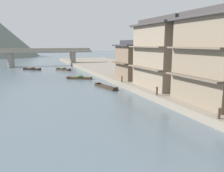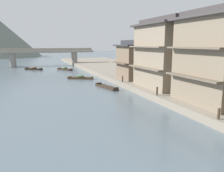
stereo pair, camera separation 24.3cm
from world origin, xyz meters
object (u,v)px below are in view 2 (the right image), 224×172
object	(u,v)px
house_waterfront_tall	(163,54)
mooring_post_dock_near	(219,114)
boat_moored_second	(106,87)
mooring_post_dock_far	(123,79)
boat_moored_far	(80,78)
boat_moored_third	(65,69)
house_waterfront_second	(214,58)
stone_bridge	(45,54)
house_waterfront_narrow	(136,60)
mooring_post_dock_mid	(157,91)
boat_moored_nearest	(34,69)

from	to	relation	value
house_waterfront_tall	mooring_post_dock_near	world-z (taller)	house_waterfront_tall
boat_moored_second	mooring_post_dock_far	bearing A→B (deg)	4.31
boat_moored_far	boat_moored_second	bearing A→B (deg)	-80.82
mooring_post_dock_near	boat_moored_third	bearing A→B (deg)	96.31
boat_moored_third	house_waterfront_second	distance (m)	39.21
boat_moored_far	house_waterfront_tall	size ratio (longest dim) A/B	0.51
mooring_post_dock_far	stone_bridge	xyz separation A→B (m)	(-8.08, 38.34, 2.21)
mooring_post_dock_far	stone_bridge	distance (m)	39.25
house_waterfront_narrow	mooring_post_dock_mid	bearing A→B (deg)	-105.90
mooring_post_dock_near	mooring_post_dock_far	distance (m)	17.91
boat_moored_nearest	house_waterfront_narrow	world-z (taller)	house_waterfront_narrow
boat_moored_second	boat_moored_third	distance (m)	24.48
boat_moored_nearest	stone_bridge	bearing A→B (deg)	71.37
house_waterfront_second	stone_bridge	bearing A→B (deg)	102.16
boat_moored_nearest	house_waterfront_second	distance (m)	44.46
boat_moored_third	mooring_post_dock_near	xyz separation A→B (m)	(4.65, -42.11, 0.83)
house_waterfront_narrow	house_waterfront_tall	bearing A→B (deg)	-90.88
boat_moored_nearest	mooring_post_dock_mid	world-z (taller)	mooring_post_dock_mid
mooring_post_dock_near	house_waterfront_second	bearing A→B (deg)	51.33
boat_moored_third	boat_moored_far	xyz separation A→B (m)	(0.47, -14.69, -0.05)
boat_moored_far	house_waterfront_narrow	bearing A→B (deg)	-43.70
boat_moored_second	house_waterfront_tall	size ratio (longest dim) A/B	0.57
mooring_post_dock_near	mooring_post_dock_far	size ratio (longest dim) A/B	0.98
boat_moored_second	house_waterfront_second	world-z (taller)	house_waterfront_second
boat_moored_third	boat_moored_far	size ratio (longest dim) A/B	0.88
boat_moored_nearest	mooring_post_dock_mid	bearing A→B (deg)	-72.56
boat_moored_nearest	boat_moored_second	world-z (taller)	boat_moored_nearest
stone_bridge	boat_moored_far	bearing A→B (deg)	-82.30
stone_bridge	boat_moored_nearest	bearing A→B (deg)	-108.63
boat_moored_third	boat_moored_far	world-z (taller)	boat_moored_third
boat_moored_nearest	stone_bridge	size ratio (longest dim) A/B	0.14
mooring_post_dock_far	stone_bridge	world-z (taller)	stone_bridge
house_waterfront_tall	mooring_post_dock_mid	world-z (taller)	house_waterfront_tall
house_waterfront_narrow	mooring_post_dock_mid	distance (m)	12.47
boat_moored_third	mooring_post_dock_near	distance (m)	42.37
house_waterfront_tall	house_waterfront_second	bearing A→B (deg)	-90.30
boat_moored_third	house_waterfront_tall	xyz separation A→B (m)	(7.88, -29.62, 4.71)
boat_moored_third	mooring_post_dock_far	distance (m)	24.66
boat_moored_far	mooring_post_dock_mid	size ratio (longest dim) A/B	4.87
boat_moored_third	house_waterfront_second	bearing A→B (deg)	-78.39
boat_moored_third	house_waterfront_second	size ratio (longest dim) A/B	0.45
boat_moored_nearest	mooring_post_dock_mid	distance (m)	38.94
mooring_post_dock_far	stone_bridge	size ratio (longest dim) A/B	0.03
boat_moored_nearest	stone_bridge	xyz separation A→B (m)	(3.58, 10.63, 3.06)
boat_moored_far	house_waterfront_second	distance (m)	25.03
mooring_post_dock_mid	house_waterfront_narrow	bearing A→B (deg)	74.10
house_waterfront_second	house_waterfront_narrow	world-z (taller)	house_waterfront_second
house_waterfront_narrow	mooring_post_dock_mid	size ratio (longest dim) A/B	6.68
boat_moored_second	stone_bridge	xyz separation A→B (m)	(-5.46, 38.54, 3.21)
boat_moored_second	boat_moored_far	world-z (taller)	boat_moored_far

